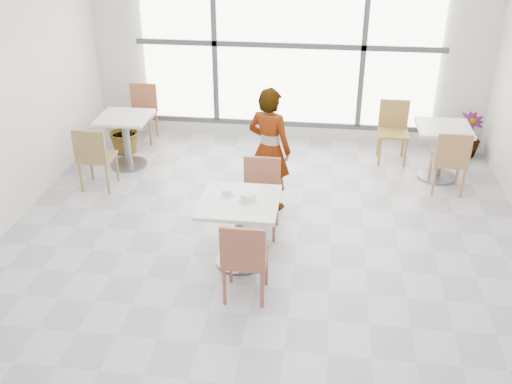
# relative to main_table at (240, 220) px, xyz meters

# --- Properties ---
(floor) EXTENTS (7.00, 7.00, 0.00)m
(floor) POSITION_rel_main_table_xyz_m (0.21, 0.03, -0.52)
(floor) COLOR #9E9EA5
(floor) RESTS_ON ground
(wall_back) EXTENTS (6.00, 0.00, 6.00)m
(wall_back) POSITION_rel_main_table_xyz_m (0.21, 3.53, 0.98)
(wall_back) COLOR silver
(wall_back) RESTS_ON ground
(window) EXTENTS (4.60, 0.07, 2.52)m
(window) POSITION_rel_main_table_xyz_m (0.21, 3.47, 0.98)
(window) COLOR white
(window) RESTS_ON ground
(main_table) EXTENTS (0.80, 0.80, 0.75)m
(main_table) POSITION_rel_main_table_xyz_m (0.00, 0.00, 0.00)
(main_table) COLOR silver
(main_table) RESTS_ON ground
(chair_near) EXTENTS (0.42, 0.42, 0.87)m
(chair_near) POSITION_rel_main_table_xyz_m (0.14, -0.62, -0.02)
(chair_near) COLOR brown
(chair_near) RESTS_ON ground
(chair_far) EXTENTS (0.42, 0.42, 0.87)m
(chair_far) POSITION_rel_main_table_xyz_m (0.14, 0.71, -0.02)
(chair_far) COLOR brown
(chair_far) RESTS_ON ground
(oatmeal_bowl) EXTENTS (0.21, 0.21, 0.09)m
(oatmeal_bowl) POSITION_rel_main_table_xyz_m (0.09, 0.02, 0.27)
(oatmeal_bowl) COLOR silver
(oatmeal_bowl) RESTS_ON main_table
(coffee_cup) EXTENTS (0.16, 0.13, 0.07)m
(coffee_cup) POSITION_rel_main_table_xyz_m (-0.15, 0.09, 0.26)
(coffee_cup) COLOR silver
(coffee_cup) RESTS_ON main_table
(person) EXTENTS (0.66, 0.55, 1.54)m
(person) POSITION_rel_main_table_xyz_m (0.17, 1.29, 0.25)
(person) COLOR black
(person) RESTS_ON ground
(bg_table_left) EXTENTS (0.70, 0.70, 0.75)m
(bg_table_left) POSITION_rel_main_table_xyz_m (-1.96, 2.22, -0.04)
(bg_table_left) COLOR silver
(bg_table_left) RESTS_ON ground
(bg_table_right) EXTENTS (0.70, 0.70, 0.75)m
(bg_table_right) POSITION_rel_main_table_xyz_m (2.38, 2.37, -0.04)
(bg_table_right) COLOR silver
(bg_table_right) RESTS_ON ground
(bg_chair_left_near) EXTENTS (0.42, 0.42, 0.87)m
(bg_chair_left_near) POSITION_rel_main_table_xyz_m (-2.12, 1.44, -0.02)
(bg_chair_left_near) COLOR olive
(bg_chair_left_near) RESTS_ON ground
(bg_chair_left_far) EXTENTS (0.42, 0.42, 0.87)m
(bg_chair_left_far) POSITION_rel_main_table_xyz_m (-2.03, 3.23, -0.02)
(bg_chair_left_far) COLOR #A05B3E
(bg_chair_left_far) RESTS_ON ground
(bg_chair_right_near) EXTENTS (0.42, 0.42, 0.87)m
(bg_chair_right_near) POSITION_rel_main_table_xyz_m (2.43, 1.91, -0.02)
(bg_chair_right_near) COLOR #9C6F45
(bg_chair_right_near) RESTS_ON ground
(bg_chair_right_far) EXTENTS (0.42, 0.42, 0.87)m
(bg_chair_right_far) POSITION_rel_main_table_xyz_m (1.79, 2.94, -0.02)
(bg_chair_right_far) COLOR olive
(bg_chair_right_far) RESTS_ON ground
(plant_left) EXTENTS (0.78, 0.70, 0.75)m
(plant_left) POSITION_rel_main_table_xyz_m (-2.13, 2.69, -0.15)
(plant_left) COLOR #477439
(plant_left) RESTS_ON ground
(plant_right) EXTENTS (0.40, 0.40, 0.66)m
(plant_right) POSITION_rel_main_table_xyz_m (2.91, 3.17, -0.19)
(plant_right) COLOR #52854A
(plant_right) RESTS_ON ground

